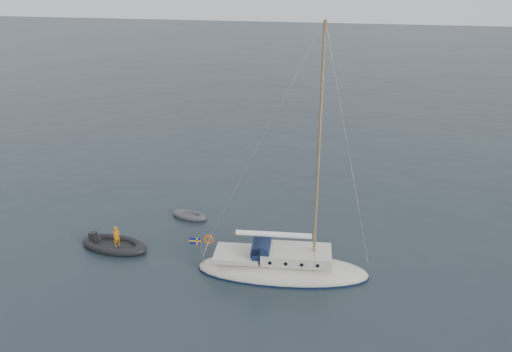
# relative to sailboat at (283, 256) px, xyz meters

# --- Properties ---
(ground) EXTENTS (300.00, 300.00, 0.00)m
(ground) POSITION_rel_sailboat_xyz_m (-0.70, 2.91, -1.01)
(ground) COLOR black
(ground) RESTS_ON ground
(sailboat) EXTENTS (9.40, 2.82, 13.38)m
(sailboat) POSITION_rel_sailboat_xyz_m (0.00, 0.00, 0.00)
(sailboat) COLOR beige
(sailboat) RESTS_ON ground
(dinghy) EXTENTS (2.45, 1.11, 0.35)m
(dinghy) POSITION_rel_sailboat_xyz_m (-7.09, 4.95, -0.86)
(dinghy) COLOR #54545A
(dinghy) RESTS_ON ground
(rib) EXTENTS (4.08, 1.85, 1.44)m
(rib) POSITION_rel_sailboat_xyz_m (-9.87, 0.23, -0.78)
(rib) COLOR black
(rib) RESTS_ON ground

